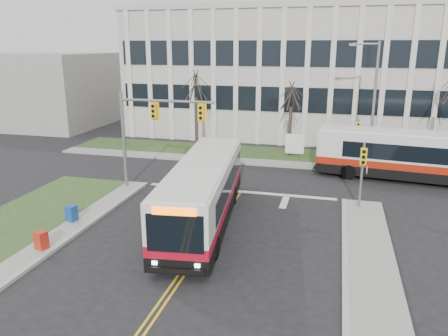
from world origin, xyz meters
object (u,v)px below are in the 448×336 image
directory_sign (295,144)px  newspaper_box_red (41,241)px  bus_cross (411,157)px  bus_main (204,193)px  newspaper_box_blue (72,214)px  streetlight (372,98)px

directory_sign → newspaper_box_red: size_ratio=2.11×
directory_sign → bus_cross: bearing=-26.5°
directory_sign → bus_cross: 9.18m
bus_main → newspaper_box_blue: bus_main is taller
bus_cross → newspaper_box_red: bus_cross is taller
streetlight → newspaper_box_red: bearing=-129.0°
bus_main → bus_cross: (11.42, 10.51, 0.04)m
bus_main → bus_cross: bearing=35.9°
newspaper_box_red → bus_main: bearing=56.4°
bus_main → bus_cross: 15.52m
newspaper_box_blue → newspaper_box_red: bearing=-65.4°
bus_cross → newspaper_box_red: size_ratio=12.94×
bus_main → newspaper_box_red: bearing=-147.3°
streetlight → newspaper_box_red: streetlight is taller
newspaper_box_blue → streetlight: bearing=59.4°
streetlight → bus_main: bearing=-123.3°
bus_main → newspaper_box_red: 7.95m
bus_cross → newspaper_box_red: (-17.51, -15.50, -1.16)m
directory_sign → bus_main: (-3.22, -14.60, 0.43)m
directory_sign → newspaper_box_red: (-9.30, -19.59, -0.70)m
directory_sign → bus_main: size_ratio=0.17×
bus_cross → newspaper_box_blue: bus_cross is taller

